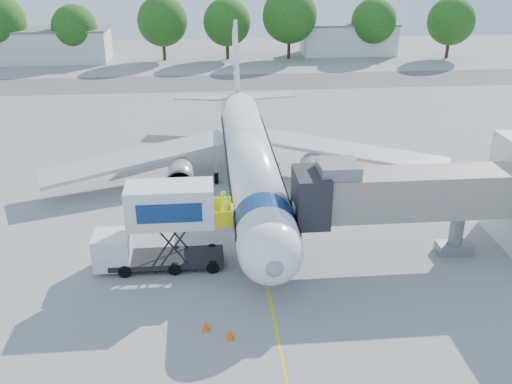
{
  "coord_description": "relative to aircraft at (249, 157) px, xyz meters",
  "views": [
    {
      "loc": [
        -3.26,
        -38.09,
        18.87
      ],
      "look_at": [
        -0.11,
        -3.3,
        3.2
      ],
      "focal_mm": 40.0,
      "sensor_mm": 36.0,
      "label": 1
    }
  ],
  "objects": [
    {
      "name": "tree_d",
      "position": [
        0.72,
        54.75,
        3.08
      ],
      "size": [
        7.79,
        7.79,
        9.94
      ],
      "color": "#382314",
      "rests_on": "ground"
    },
    {
      "name": "safety_cone_a",
      "position": [
        -2.46,
        -18.58,
        -2.62
      ],
      "size": [
        0.43,
        0.43,
        0.68
      ],
      "color": "#FF650D",
      "rests_on": "ground"
    },
    {
      "name": "taxiway_strip",
      "position": [
        0.0,
        37.88,
        -2.94
      ],
      "size": [
        120.0,
        10.0,
        0.01
      ],
      "primitive_type": "cube",
      "color": "#59595B",
      "rests_on": "ground"
    },
    {
      "name": "outbuilding_right",
      "position": [
        22.0,
        57.88,
        -0.29
      ],
      "size": [
        16.4,
        7.4,
        5.3
      ],
      "color": "silver",
      "rests_on": "ground"
    },
    {
      "name": "ground",
      "position": [
        0.0,
        -4.12,
        -2.95
      ],
      "size": [
        160.0,
        160.0,
        0.0
      ],
      "primitive_type": "plane",
      "color": "gray",
      "rests_on": "ground"
    },
    {
      "name": "tree_g",
      "position": [
        37.88,
        52.42,
        3.11
      ],
      "size": [
        7.83,
        7.83,
        9.98
      ],
      "color": "#382314",
      "rests_on": "ground"
    },
    {
      "name": "tree_f",
      "position": [
        25.62,
        55.36,
        2.91
      ],
      "size": [
        7.57,
        7.57,
        9.65
      ],
      "color": "#382314",
      "rests_on": "ground"
    },
    {
      "name": "guidance_line",
      "position": [
        0.0,
        -4.12,
        -2.94
      ],
      "size": [
        0.15,
        70.0,
        0.01
      ],
      "primitive_type": "cube",
      "color": "yellow",
      "rests_on": "ground"
    },
    {
      "name": "catering_hiloader",
      "position": [
        -6.26,
        -11.12,
        -0.19
      ],
      "size": [
        8.5,
        2.44,
        5.5
      ],
      "color": "black",
      "rests_on": "ground"
    },
    {
      "name": "outbuilding_left",
      "position": [
        -28.0,
        55.88,
        -0.29
      ],
      "size": [
        18.4,
        8.4,
        5.3
      ],
      "color": "silver",
      "rests_on": "ground"
    },
    {
      "name": "tree_e",
      "position": [
        11.07,
        54.51,
        4.04
      ],
      "size": [
        9.02,
        9.02,
        11.5
      ],
      "color": "#382314",
      "rests_on": "ground"
    },
    {
      "name": "tree_c",
      "position": [
        -9.82,
        54.93,
        3.36
      ],
      "size": [
        8.15,
        8.15,
        10.39
      ],
      "color": "#382314",
      "rests_on": "ground"
    },
    {
      "name": "jet_bridge",
      "position": [
        7.99,
        -11.12,
        1.39
      ],
      "size": [
        13.9,
        3.2,
        6.6
      ],
      "color": "#A49E8C",
      "rests_on": "ground"
    },
    {
      "name": "aircraft",
      "position": [
        0.0,
        0.0,
        0.0
      ],
      "size": [
        34.17,
        37.73,
        11.35
      ],
      "color": "white",
      "rests_on": "ground"
    },
    {
      "name": "tree_b",
      "position": [
        -23.87,
        54.37,
        2.63
      ],
      "size": [
        7.21,
        7.21,
        9.19
      ],
      "color": "#382314",
      "rests_on": "ground"
    },
    {
      "name": "ground_tug",
      "position": [
        -1.46,
        -21.0,
        -2.2
      ],
      "size": [
        3.6,
        1.94,
        1.42
      ],
      "rotation": [
        0.0,
        0.0,
        0.03
      ],
      "color": "silver",
      "rests_on": "ground"
    },
    {
      "name": "safety_cone_b",
      "position": [
        -3.69,
        -17.78,
        -2.61
      ],
      "size": [
        0.44,
        0.44,
        0.7
      ],
      "color": "#FF650D",
      "rests_on": "ground"
    }
  ]
}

